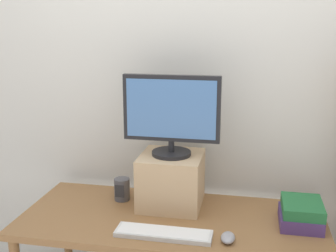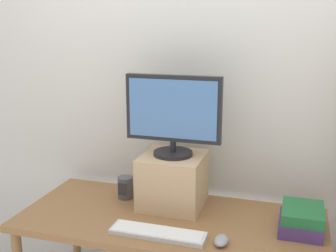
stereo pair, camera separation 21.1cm
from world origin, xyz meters
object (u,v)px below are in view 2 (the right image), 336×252
(riser_box, at_px, (173,180))
(desk_speaker, at_px, (125,187))
(computer_monitor, at_px, (173,114))
(computer_mouse, at_px, (221,241))
(keyboard, at_px, (159,233))
(desk, at_px, (170,231))
(book_stack, at_px, (302,220))

(riser_box, height_order, desk_speaker, riser_box)
(computer_monitor, height_order, computer_mouse, computer_monitor)
(keyboard, bearing_deg, computer_mouse, 1.69)
(computer_monitor, bearing_deg, desk, -78.46)
(desk_speaker, bearing_deg, computer_mouse, -29.80)
(computer_monitor, distance_m, book_stack, 0.82)
(desk, relative_size, keyboard, 3.41)
(computer_mouse, bearing_deg, desk, 147.47)
(book_stack, bearing_deg, desk, -175.97)
(riser_box, height_order, book_stack, riser_box)
(keyboard, distance_m, computer_mouse, 0.29)
(desk, height_order, riser_box, riser_box)
(computer_monitor, xyz_separation_m, desk_speaker, (-0.28, 0.01, -0.45))
(desk, xyz_separation_m, computer_monitor, (-0.03, 0.15, 0.59))
(computer_mouse, distance_m, desk_speaker, 0.71)
(computer_monitor, relative_size, keyboard, 1.12)
(desk, height_order, desk_speaker, desk_speaker)
(book_stack, bearing_deg, keyboard, -159.01)
(desk, distance_m, desk_speaker, 0.38)
(riser_box, relative_size, computer_monitor, 0.64)
(book_stack, bearing_deg, computer_monitor, 171.09)
(desk_speaker, bearing_deg, keyboard, -48.49)
(computer_monitor, xyz_separation_m, computer_mouse, (0.33, -0.34, -0.49))
(riser_box, xyz_separation_m, computer_monitor, (-0.00, -0.00, 0.37))
(desk, bearing_deg, keyboard, -88.84)
(riser_box, relative_size, desk_speaker, 2.64)
(computer_monitor, xyz_separation_m, keyboard, (0.03, -0.35, -0.50))
(book_stack, distance_m, desk_speaker, 0.96)
(computer_monitor, height_order, keyboard, computer_monitor)
(riser_box, bearing_deg, computer_mouse, -46.11)
(computer_monitor, bearing_deg, desk_speaker, 177.91)
(computer_monitor, relative_size, book_stack, 2.08)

